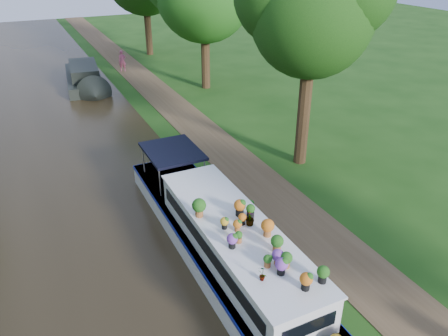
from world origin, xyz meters
TOP-DOWN VIEW (x-y plane):
  - ground at (0.00, 0.00)m, footprint 100.00×100.00m
  - canal_water at (-6.00, 0.00)m, footprint 10.00×100.00m
  - towpath at (1.20, 0.00)m, footprint 2.20×100.00m
  - plant_boat at (-2.25, -2.53)m, footprint 2.29×13.52m
  - tree_near_overhang at (3.79, 3.06)m, footprint 5.52×5.28m
  - second_boat at (-2.75, 18.82)m, footprint 2.92×7.89m
  - pedestrian_pink at (0.50, 21.47)m, footprint 0.63×0.48m
  - verge_plant at (-0.60, 1.17)m, footprint 0.41×0.37m

SIDE VIEW (x-z plane):
  - ground at x=0.00m, z-range 0.00..0.00m
  - canal_water at x=-6.00m, z-range 0.00..0.02m
  - towpath at x=1.20m, z-range 0.00..0.03m
  - verge_plant at x=-0.60m, z-range 0.00..0.41m
  - second_boat at x=-2.75m, z-range -0.14..1.35m
  - pedestrian_pink at x=0.50m, z-range 0.03..1.56m
  - plant_boat at x=-2.25m, z-range -0.30..2.00m
  - tree_near_overhang at x=3.79m, z-range 2.11..11.10m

